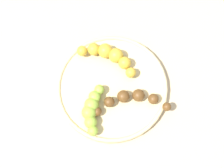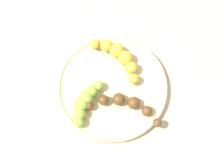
{
  "view_description": "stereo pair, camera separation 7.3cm",
  "coord_description": "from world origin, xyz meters",
  "px_view_note": "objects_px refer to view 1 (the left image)",
  "views": [
    {
      "loc": [
        -0.14,
        0.18,
        0.73
      ],
      "look_at": [
        0.0,
        0.0,
        0.04
      ],
      "focal_mm": 49.59,
      "sensor_mm": 36.0,
      "label": 1
    },
    {
      "loc": [
        -0.19,
        0.13,
        0.73
      ],
      "look_at": [
        0.0,
        0.0,
        0.04
      ],
      "focal_mm": 49.59,
      "sensor_mm": 36.0,
      "label": 2
    }
  ],
  "objects_px": {
    "banana_spotted": "(109,55)",
    "banana_green": "(92,109)",
    "banana_overripe": "(131,100)",
    "fruit_bowl": "(112,87)"
  },
  "relations": [
    {
      "from": "banana_spotted",
      "to": "banana_green",
      "type": "distance_m",
      "value": 0.14
    },
    {
      "from": "banana_overripe",
      "to": "banana_green",
      "type": "bearing_deg",
      "value": 100.74
    },
    {
      "from": "banana_overripe",
      "to": "banana_green",
      "type": "distance_m",
      "value": 0.09
    },
    {
      "from": "banana_spotted",
      "to": "banana_overripe",
      "type": "bearing_deg",
      "value": -129.43
    },
    {
      "from": "fruit_bowl",
      "to": "banana_green",
      "type": "relative_size",
      "value": 2.48
    },
    {
      "from": "banana_spotted",
      "to": "banana_green",
      "type": "height_order",
      "value": "banana_spotted"
    },
    {
      "from": "banana_overripe",
      "to": "banana_spotted",
      "type": "relative_size",
      "value": 0.92
    },
    {
      "from": "fruit_bowl",
      "to": "banana_green",
      "type": "distance_m",
      "value": 0.08
    },
    {
      "from": "banana_spotted",
      "to": "fruit_bowl",
      "type": "bearing_deg",
      "value": -149.41
    },
    {
      "from": "banana_green",
      "to": "banana_spotted",
      "type": "bearing_deg",
      "value": -98.24
    }
  ]
}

